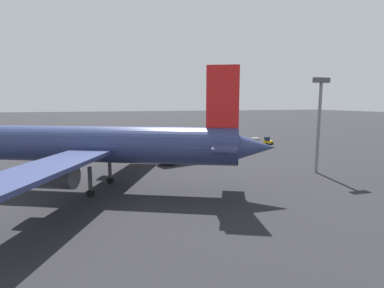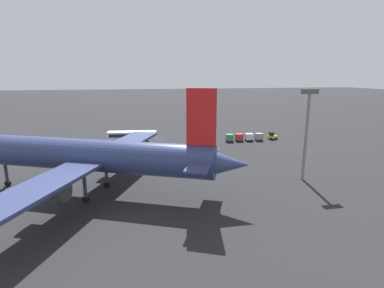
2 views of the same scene
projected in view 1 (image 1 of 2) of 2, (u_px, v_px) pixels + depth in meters
ground_plane at (148, 146)px, 79.64m from camera, size 600.00×600.00×0.00m
airplane at (89, 145)px, 39.02m from camera, size 45.45×39.69×15.92m
shuttle_bus_near at (124, 142)px, 73.48m from camera, size 12.82×4.49×3.11m
shuttle_bus_far at (184, 153)px, 57.36m from camera, size 10.48×5.68×3.02m
baggage_tug at (268, 141)px, 81.67m from camera, size 2.40×1.63×2.10m
worker_person at (147, 143)px, 78.62m from camera, size 0.38×0.38×1.74m
cargo_cart_grey at (255, 141)px, 79.50m from camera, size 2.14×1.85×2.06m
cargo_cart_white at (245, 141)px, 78.95m from camera, size 2.14×1.85×2.06m
cargo_cart_red at (236, 142)px, 78.23m from camera, size 2.14×1.85×2.06m
cargo_cart_green at (226, 142)px, 77.40m from camera, size 2.14×1.85×2.06m
light_pole at (319, 114)px, 47.97m from camera, size 2.80×0.70×15.35m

